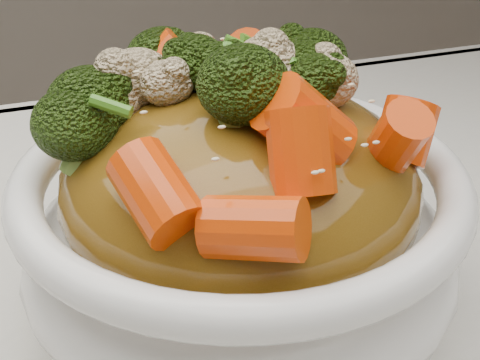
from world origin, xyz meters
name	(u,v)px	position (x,y,z in m)	size (l,w,h in m)	color
bowl	(240,236)	(0.03, 0.06, 0.80)	(0.24, 0.24, 0.09)	white
sauce_base	(240,185)	(0.03, 0.06, 0.83)	(0.19, 0.19, 0.10)	brown
carrots	(240,61)	(0.03, 0.06, 0.90)	(0.19, 0.19, 0.06)	#E34207
broccoli	(240,64)	(0.03, 0.06, 0.90)	(0.19, 0.19, 0.05)	black
cauliflower	(240,68)	(0.03, 0.06, 0.90)	(0.19, 0.19, 0.04)	#D0B88E
scallions	(240,59)	(0.03, 0.06, 0.90)	(0.14, 0.14, 0.02)	#38731A
sesame_seeds	(240,59)	(0.03, 0.06, 0.90)	(0.17, 0.17, 0.01)	beige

